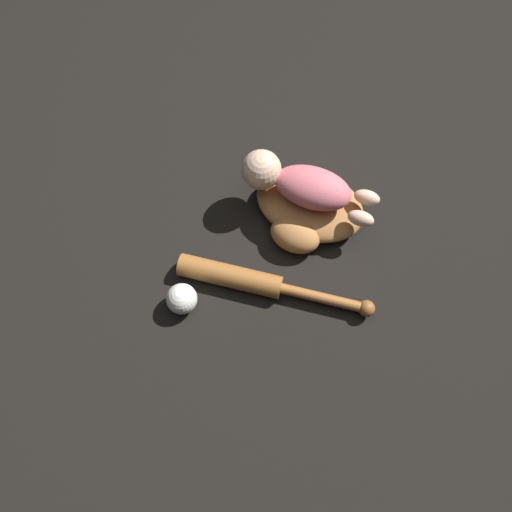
{
  "coord_description": "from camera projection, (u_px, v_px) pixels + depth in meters",
  "views": [
    {
      "loc": [
        -0.3,
        0.62,
        1.21
      ],
      "look_at": [
        -0.01,
        0.19,
        0.07
      ],
      "focal_mm": 35.0,
      "sensor_mm": 36.0,
      "label": 1
    }
  ],
  "objects": [
    {
      "name": "ground_plane",
      "position": [
        290.0,
        213.0,
        1.38
      ],
      "size": [
        6.0,
        6.0,
        0.0
      ],
      "primitive_type": "plane",
      "color": "black"
    },
    {
      "name": "baseball_glove",
      "position": [
        307.0,
        209.0,
        1.34
      ],
      "size": [
        0.33,
        0.29,
        0.08
      ],
      "color": "#A8703D",
      "rests_on": "ground"
    },
    {
      "name": "baby_figure",
      "position": [
        298.0,
        183.0,
        1.28
      ],
      "size": [
        0.37,
        0.18,
        0.1
      ],
      "color": "#D16670",
      "rests_on": "baseball_glove"
    },
    {
      "name": "baseball_bat",
      "position": [
        251.0,
        281.0,
        1.26
      ],
      "size": [
        0.49,
        0.21,
        0.06
      ],
      "color": "#9E602D",
      "rests_on": "ground"
    },
    {
      "name": "baseball",
      "position": [
        182.0,
        299.0,
        1.23
      ],
      "size": [
        0.08,
        0.08,
        0.08
      ],
      "color": "white",
      "rests_on": "ground"
    }
  ]
}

